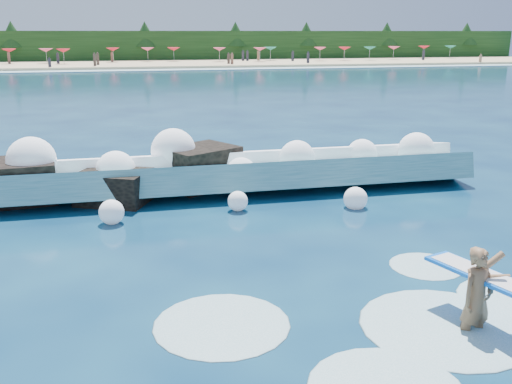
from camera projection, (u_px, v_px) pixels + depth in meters
ground at (206, 279)px, 11.54m from camera, size 200.00×200.00×0.00m
beach at (130, 64)px, 84.62m from camera, size 140.00×20.00×0.40m
wet_band at (132, 70)px, 74.35m from camera, size 140.00×5.00×0.08m
treeline at (128, 47)px, 93.37m from camera, size 140.00×4.00×5.00m
breaking_wave at (209, 175)px, 17.83m from camera, size 16.81×2.67×1.45m
rock_cluster at (102, 180)px, 17.31m from camera, size 8.49×3.60×1.52m
surfer_with_board at (480, 295)px, 9.40m from camera, size 1.29×2.96×1.79m
wave_spray at (195, 161)px, 17.58m from camera, size 15.21×4.46×1.99m
surf_foam at (415, 327)px, 9.70m from camera, size 9.17×5.77×0.14m
beach_umbrellas at (130, 50)px, 85.91m from camera, size 111.11×6.88×0.50m
beachgoers at (91, 59)px, 81.37m from camera, size 97.06×11.24×1.61m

